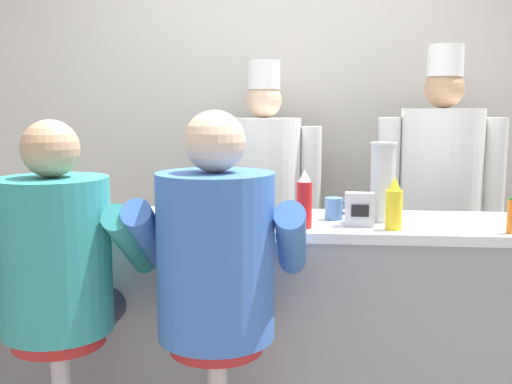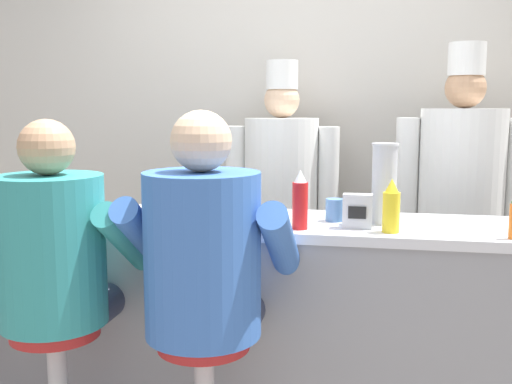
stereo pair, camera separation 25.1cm
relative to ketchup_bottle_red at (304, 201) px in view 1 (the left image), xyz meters
name	(u,v)px [view 1 (the left image)]	position (x,y,z in m)	size (l,w,h in m)	color
wall_back	(269,124)	(-0.25, 1.50, 0.26)	(10.00, 0.06, 2.70)	beige
diner_counter	(247,328)	(-0.25, 0.18, -0.60)	(2.97, 0.55, 0.98)	gray
ketchup_bottle_red	(304,201)	(0.00, 0.00, 0.00)	(0.06, 0.06, 0.23)	red
mustard_bottle_yellow	(394,205)	(0.35, 0.01, -0.01)	(0.07, 0.07, 0.21)	yellow
hot_sauce_bottle_orange	(511,216)	(0.78, -0.03, -0.04)	(0.03, 0.03, 0.14)	orange
breakfast_plate	(208,217)	(-0.41, 0.13, -0.09)	(0.25, 0.25, 0.05)	white
cereal_bowl	(5,217)	(-1.23, 0.00, -0.09)	(0.17, 0.17, 0.05)	#4C7FB7
coffee_mug_blue	(335,208)	(0.13, 0.20, -0.06)	(0.12, 0.08, 0.09)	#4C7AB2
cup_stack_steel	(383,182)	(0.32, 0.18, 0.06)	(0.11, 0.11, 0.33)	#B7BABF
napkin_dispenser_chrome	(359,209)	(0.22, 0.06, -0.04)	(0.11, 0.07, 0.14)	silver
diner_seated_teal	(60,266)	(-0.87, -0.30, -0.20)	(0.59, 0.59, 1.41)	#B2B5BA
diner_seated_blue	(218,266)	(-0.30, -0.30, -0.19)	(0.62, 0.61, 1.45)	#B2B5BA
cook_in_whites_near	(264,194)	(-0.25, 1.17, -0.15)	(0.67, 0.43, 1.72)	#232328
cook_in_whites_far	(440,192)	(0.74, 1.07, -0.11)	(0.70, 0.45, 1.79)	#232328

